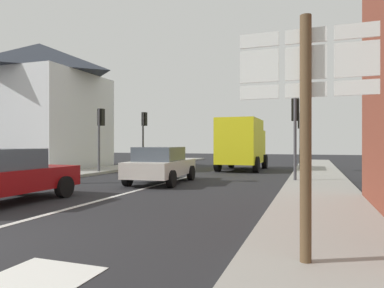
% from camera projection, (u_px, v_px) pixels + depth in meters
% --- Properties ---
extents(ground_plane, '(80.00, 80.00, 0.00)m').
position_uv_depth(ground_plane, '(172.00, 181.00, 14.87)').
color(ground_plane, '#232326').
extents(sidewalk_right, '(2.37, 44.00, 0.14)m').
position_uv_depth(sidewalk_right, '(320.00, 192.00, 11.05)').
color(sidewalk_right, gray).
rests_on(sidewalk_right, ground).
extents(sidewalk_left, '(2.37, 44.00, 0.14)m').
position_uv_depth(sidewalk_left, '(28.00, 179.00, 14.91)').
color(sidewalk_left, gray).
rests_on(sidewalk_left, ground).
extents(lane_centre_stripe, '(0.16, 12.00, 0.01)m').
position_uv_depth(lane_centre_stripe, '(125.00, 194.00, 11.09)').
color(lane_centre_stripe, silver).
rests_on(lane_centre_stripe, ground).
extents(clapboard_house_left, '(7.57, 7.71, 8.12)m').
position_uv_depth(clapboard_house_left, '(40.00, 105.00, 22.59)').
color(clapboard_house_left, silver).
rests_on(clapboard_house_left, ground).
extents(sedan_near, '(1.97, 4.20, 1.47)m').
position_uv_depth(sedan_near, '(2.00, 175.00, 9.28)').
color(sedan_near, maroon).
rests_on(sedan_near, ground).
extents(sedan_far, '(2.19, 4.31, 1.47)m').
position_uv_depth(sedan_far, '(161.00, 164.00, 14.13)').
color(sedan_far, beige).
rests_on(sedan_far, ground).
extents(delivery_truck, '(2.51, 5.02, 3.05)m').
position_uv_depth(delivery_truck, '(242.00, 143.00, 20.94)').
color(delivery_truck, yellow).
rests_on(delivery_truck, ground).
extents(route_sign_post, '(1.66, 0.14, 3.20)m').
position_uv_depth(route_sign_post, '(306.00, 112.00, 4.33)').
color(route_sign_post, brown).
rests_on(route_sign_post, ground).
extents(traffic_light_near_right, '(0.30, 0.49, 3.44)m').
position_uv_depth(traffic_light_near_right, '(295.00, 121.00, 14.11)').
color(traffic_light_near_right, '#47474C').
rests_on(traffic_light_near_right, ground).
extents(traffic_light_far_right, '(0.30, 0.49, 3.39)m').
position_uv_depth(traffic_light_far_right, '(300.00, 128.00, 20.16)').
color(traffic_light_far_right, '#47474C').
rests_on(traffic_light_far_right, ground).
extents(traffic_light_near_left, '(0.30, 0.49, 3.47)m').
position_uv_depth(traffic_light_near_left, '(100.00, 126.00, 18.50)').
color(traffic_light_near_left, '#47474C').
rests_on(traffic_light_near_left, ground).
extents(traffic_light_far_left, '(0.30, 0.49, 3.71)m').
position_uv_depth(traffic_light_far_left, '(144.00, 127.00, 23.29)').
color(traffic_light_far_left, '#47474C').
rests_on(traffic_light_far_left, ground).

